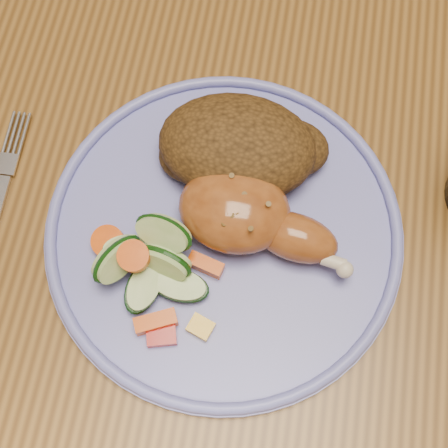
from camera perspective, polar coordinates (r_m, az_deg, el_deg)
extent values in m
plane|color=#54371D|center=(1.29, 5.21, -10.65)|extent=(4.00, 4.00, 0.00)
cube|color=brown|center=(0.59, 11.23, 1.92)|extent=(0.90, 1.40, 0.04)
cylinder|color=#4C2D16|center=(1.23, -0.07, 9.54)|extent=(0.04, 0.04, 0.41)
cylinder|color=#4C2D16|center=(1.25, 16.56, 6.80)|extent=(0.04, 0.04, 0.41)
cylinder|color=#7175CC|center=(0.54, 0.00, -0.79)|extent=(0.31, 0.31, 0.01)
torus|color=#7175CC|center=(0.53, 0.00, -0.38)|extent=(0.31, 0.31, 0.01)
ellipsoid|color=#9F5421|center=(0.52, 0.96, 1.31)|extent=(0.10, 0.08, 0.05)
ellipsoid|color=#9F5421|center=(0.52, 6.54, -1.21)|extent=(0.08, 0.05, 0.04)
sphere|color=beige|center=(0.51, 10.99, -4.11)|extent=(0.01, 0.01, 0.01)
ellipsoid|color=#4D3113|center=(0.54, 1.23, 7.10)|extent=(0.14, 0.10, 0.06)
ellipsoid|color=#4D3113|center=(0.55, 6.09, 6.94)|extent=(0.07, 0.05, 0.04)
ellipsoid|color=#4D3113|center=(0.55, -3.06, 6.22)|extent=(0.06, 0.05, 0.03)
cube|color=#A50A05|center=(0.51, -5.74, -9.96)|extent=(0.03, 0.02, 0.01)
cube|color=#E5A507|center=(0.51, -2.14, -9.39)|extent=(0.02, 0.02, 0.01)
cube|color=#F55408|center=(0.52, -1.69, -3.76)|extent=(0.03, 0.02, 0.01)
cube|color=#F55408|center=(0.51, -6.26, -8.87)|extent=(0.04, 0.03, 0.01)
cylinder|color=#F55408|center=(0.50, -8.25, -2.94)|extent=(0.03, 0.03, 0.02)
cylinder|color=#F55408|center=(0.53, -10.53, -1.62)|extent=(0.03, 0.03, 0.02)
cylinder|color=#C3DA8D|center=(0.50, -5.53, -0.82)|extent=(0.05, 0.05, 0.04)
cylinder|color=#C3DA8D|center=(0.51, -4.10, -5.62)|extent=(0.05, 0.05, 0.02)
cylinder|color=#C3DA8D|center=(0.51, -5.58, -3.40)|extent=(0.05, 0.04, 0.05)
cylinder|color=#C3DA8D|center=(0.53, -8.49, -2.41)|extent=(0.05, 0.05, 0.02)
cylinder|color=#C3DA8D|center=(0.51, -7.31, -5.59)|extent=(0.06, 0.05, 0.03)
cylinder|color=#C3DA8D|center=(0.51, -9.75, -3.18)|extent=(0.05, 0.06, 0.05)
cube|color=silver|center=(0.60, -19.20, 5.19)|extent=(0.02, 0.07, 0.00)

